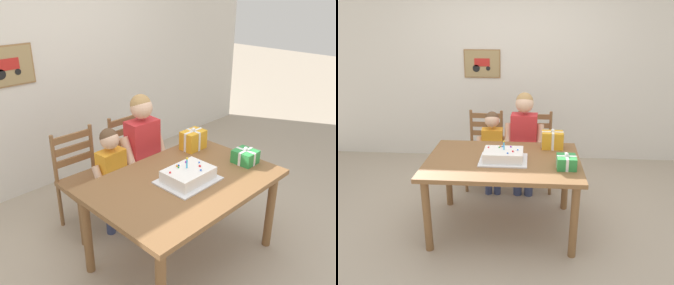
% 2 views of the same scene
% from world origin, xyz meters
% --- Properties ---
extents(ground_plane, '(20.00, 20.00, 0.00)m').
position_xyz_m(ground_plane, '(0.00, 0.00, 0.00)').
color(ground_plane, tan).
extents(back_wall, '(6.40, 0.11, 2.60)m').
position_xyz_m(back_wall, '(-0.00, 1.94, 1.30)').
color(back_wall, silver).
rests_on(back_wall, ground).
extents(dining_table, '(1.43, 0.97, 0.74)m').
position_xyz_m(dining_table, '(0.00, 0.00, 0.65)').
color(dining_table, brown).
rests_on(dining_table, ground).
extents(birthday_cake, '(0.44, 0.34, 0.19)m').
position_xyz_m(birthday_cake, '(0.01, -0.04, 0.79)').
color(birthday_cake, silver).
rests_on(birthday_cake, dining_table).
extents(gift_box_red_large, '(0.22, 0.15, 0.21)m').
position_xyz_m(gift_box_red_large, '(0.47, 0.33, 0.82)').
color(gift_box_red_large, gold).
rests_on(gift_box_red_large, dining_table).
extents(gift_box_beside_cake, '(0.17, 0.18, 0.15)m').
position_xyz_m(gift_box_beside_cake, '(0.57, -0.16, 0.79)').
color(gift_box_beside_cake, '#2D8E42').
rests_on(gift_box_beside_cake, dining_table).
extents(chair_left, '(0.43, 0.43, 0.92)m').
position_xyz_m(chair_left, '(-0.30, 0.95, 0.47)').
color(chair_left, brown).
rests_on(chair_left, ground).
extents(chair_right, '(0.42, 0.42, 0.92)m').
position_xyz_m(chair_right, '(0.31, 0.95, 0.47)').
color(chair_right, brown).
rests_on(chair_right, ground).
extents(child_older, '(0.45, 0.26, 1.23)m').
position_xyz_m(child_older, '(0.18, 0.68, 0.75)').
color(child_older, '#38426B').
rests_on(child_older, ground).
extents(child_younger, '(0.37, 0.22, 1.01)m').
position_xyz_m(child_younger, '(-0.18, 0.68, 0.61)').
color(child_younger, '#38426B').
rests_on(child_younger, ground).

